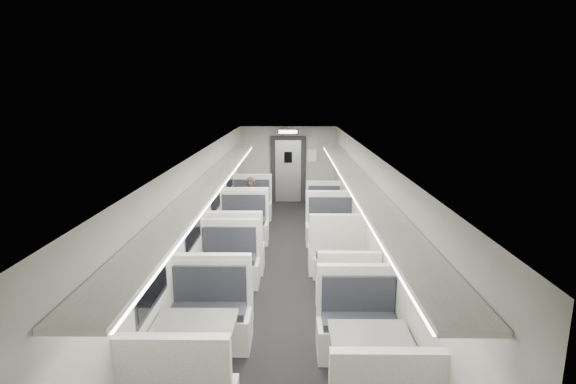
{
  "coord_description": "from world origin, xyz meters",
  "views": [
    {
      "loc": [
        0.13,
        -8.03,
        3.38
      ],
      "look_at": [
        0.04,
        1.72,
        1.25
      ],
      "focal_mm": 28.0,
      "sensor_mm": 36.0,
      "label": 1
    }
  ],
  "objects_px": {
    "booth_left_a": "(248,212)",
    "exit_sign": "(288,132)",
    "booth_left_b": "(239,236)",
    "passenger": "(251,205)",
    "booth_right_c": "(342,272)",
    "vestibule_door": "(288,170)",
    "booth_left_d": "(196,351)",
    "booth_right_d": "(369,363)",
    "booth_right_a": "(326,214)",
    "booth_left_c": "(223,282)",
    "booth_right_b": "(333,238)"
  },
  "relations": [
    {
      "from": "booth_left_b",
      "to": "booth_right_a",
      "type": "relative_size",
      "value": 1.2
    },
    {
      "from": "booth_left_a",
      "to": "booth_right_c",
      "type": "xyz_separation_m",
      "value": [
        2.0,
        -3.86,
        -0.05
      ]
    },
    {
      "from": "booth_right_d",
      "to": "passenger",
      "type": "distance_m",
      "value": 6.41
    },
    {
      "from": "passenger",
      "to": "booth_left_b",
      "type": "bearing_deg",
      "value": -80.04
    },
    {
      "from": "booth_left_a",
      "to": "booth_right_c",
      "type": "relative_size",
      "value": 1.15
    },
    {
      "from": "booth_left_d",
      "to": "passenger",
      "type": "height_order",
      "value": "passenger"
    },
    {
      "from": "booth_left_b",
      "to": "booth_left_d",
      "type": "xyz_separation_m",
      "value": [
        0.0,
        -4.36,
        -0.01
      ]
    },
    {
      "from": "booth_left_d",
      "to": "exit_sign",
      "type": "xyz_separation_m",
      "value": [
        1.0,
        8.72,
        1.87
      ]
    },
    {
      "from": "booth_right_b",
      "to": "vestibule_door",
      "type": "xyz_separation_m",
      "value": [
        -1.0,
        4.91,
        0.64
      ]
    },
    {
      "from": "booth_left_a",
      "to": "exit_sign",
      "type": "relative_size",
      "value": 3.64
    },
    {
      "from": "booth_left_b",
      "to": "exit_sign",
      "type": "bearing_deg",
      "value": 77.1
    },
    {
      "from": "booth_left_a",
      "to": "booth_right_b",
      "type": "distance_m",
      "value": 2.92
    },
    {
      "from": "booth_left_a",
      "to": "passenger",
      "type": "bearing_deg",
      "value": -77.21
    },
    {
      "from": "booth_left_d",
      "to": "booth_right_d",
      "type": "height_order",
      "value": "booth_left_d"
    },
    {
      "from": "booth_left_d",
      "to": "passenger",
      "type": "relative_size",
      "value": 1.64
    },
    {
      "from": "booth_right_d",
      "to": "vestibule_door",
      "type": "distance_m",
      "value": 9.46
    },
    {
      "from": "booth_right_c",
      "to": "vestibule_door",
      "type": "relative_size",
      "value": 0.93
    },
    {
      "from": "booth_right_b",
      "to": "booth_right_d",
      "type": "relative_size",
      "value": 1.02
    },
    {
      "from": "booth_right_d",
      "to": "booth_right_c",
      "type": "bearing_deg",
      "value": 90.0
    },
    {
      "from": "booth_right_a",
      "to": "passenger",
      "type": "relative_size",
      "value": 1.39
    },
    {
      "from": "booth_left_b",
      "to": "booth_right_d",
      "type": "bearing_deg",
      "value": -66.19
    },
    {
      "from": "booth_right_c",
      "to": "passenger",
      "type": "relative_size",
      "value": 1.39
    },
    {
      "from": "booth_right_d",
      "to": "vestibule_door",
      "type": "bearing_deg",
      "value": 96.08
    },
    {
      "from": "booth_left_a",
      "to": "exit_sign",
      "type": "height_order",
      "value": "exit_sign"
    },
    {
      "from": "booth_left_d",
      "to": "vestibule_door",
      "type": "relative_size",
      "value": 1.1
    },
    {
      "from": "vestibule_door",
      "to": "exit_sign",
      "type": "xyz_separation_m",
      "value": [
        0.0,
        -0.49,
        1.24
      ]
    },
    {
      "from": "booth_left_d",
      "to": "booth_left_a",
      "type": "bearing_deg",
      "value": 90.0
    },
    {
      "from": "booth_right_d",
      "to": "vestibule_door",
      "type": "xyz_separation_m",
      "value": [
        -1.0,
        9.39,
        0.65
      ]
    },
    {
      "from": "booth_left_d",
      "to": "booth_right_a",
      "type": "height_order",
      "value": "booth_left_d"
    },
    {
      "from": "booth_left_a",
      "to": "booth_left_b",
      "type": "distance_m",
      "value": 2.08
    },
    {
      "from": "booth_left_a",
      "to": "booth_right_a",
      "type": "height_order",
      "value": "booth_left_a"
    },
    {
      "from": "booth_left_a",
      "to": "passenger",
      "type": "relative_size",
      "value": 1.6
    },
    {
      "from": "booth_right_b",
      "to": "booth_left_d",
      "type": "bearing_deg",
      "value": -114.91
    },
    {
      "from": "booth_right_c",
      "to": "vestibule_door",
      "type": "xyz_separation_m",
      "value": [
        -1.0,
        6.63,
        0.69
      ]
    },
    {
      "from": "booth_left_c",
      "to": "booth_right_c",
      "type": "bearing_deg",
      "value": 14.56
    },
    {
      "from": "vestibule_door",
      "to": "exit_sign",
      "type": "bearing_deg",
      "value": -90.0
    },
    {
      "from": "booth_right_c",
      "to": "booth_left_d",
      "type": "bearing_deg",
      "value": -127.77
    },
    {
      "from": "booth_left_d",
      "to": "exit_sign",
      "type": "height_order",
      "value": "exit_sign"
    },
    {
      "from": "exit_sign",
      "to": "passenger",
      "type": "bearing_deg",
      "value": -107.71
    },
    {
      "from": "booth_left_b",
      "to": "vestibule_door",
      "type": "distance_m",
      "value": 5.0
    },
    {
      "from": "booth_left_a",
      "to": "passenger",
      "type": "distance_m",
      "value": 0.59
    },
    {
      "from": "booth_left_b",
      "to": "passenger",
      "type": "relative_size",
      "value": 1.66
    },
    {
      "from": "booth_left_d",
      "to": "booth_right_c",
      "type": "distance_m",
      "value": 3.27
    },
    {
      "from": "booth_left_b",
      "to": "booth_right_c",
      "type": "distance_m",
      "value": 2.68
    },
    {
      "from": "booth_right_a",
      "to": "exit_sign",
      "type": "xyz_separation_m",
      "value": [
        -1.0,
        2.3,
        1.93
      ]
    },
    {
      "from": "booth_left_a",
      "to": "vestibule_door",
      "type": "height_order",
      "value": "vestibule_door"
    },
    {
      "from": "booth_left_a",
      "to": "vestibule_door",
      "type": "xyz_separation_m",
      "value": [
        1.0,
        2.77,
        0.64
      ]
    },
    {
      "from": "booth_left_c",
      "to": "passenger",
      "type": "distance_m",
      "value": 3.9
    },
    {
      "from": "booth_left_c",
      "to": "passenger",
      "type": "bearing_deg",
      "value": 88.34
    },
    {
      "from": "booth_right_b",
      "to": "exit_sign",
      "type": "height_order",
      "value": "exit_sign"
    }
  ]
}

